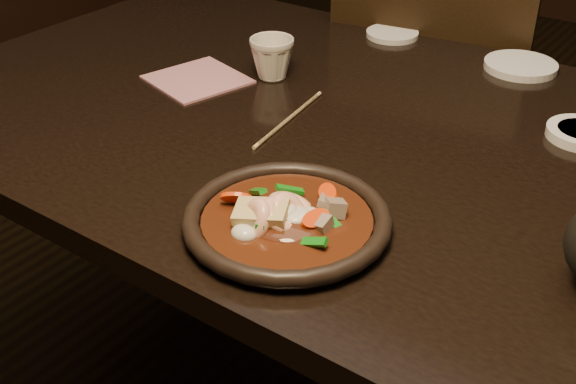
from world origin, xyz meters
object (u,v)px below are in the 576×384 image
Objects in this scene: chair at (433,112)px; table at (365,173)px; tea_cup at (272,57)px; plate at (287,221)px.

table is at bearing 94.33° from chair.
table is 19.95× the size of tea_cup.
plate is (0.05, -0.29, 0.09)m from table.
tea_cup is at bearing 68.54° from chair.
chair is 11.79× the size of tea_cup.
plate is at bearing 93.13° from chair.
table is 0.31m from plate.
table is 0.62m from chair.
chair reaches higher than table.
table is 6.10× the size of plate.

